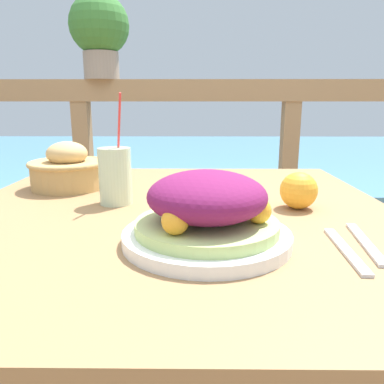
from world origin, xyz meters
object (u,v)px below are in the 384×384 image
salad_plate (207,213)px  potted_plant (100,31)px  bread_basket (68,169)px  drink_glass (115,176)px

salad_plate → potted_plant: (-0.42, 1.08, 0.46)m
salad_plate → bread_basket: bearing=131.8°
bread_basket → potted_plant: (-0.07, 0.69, 0.46)m
salad_plate → bread_basket: size_ratio=1.34×
drink_glass → potted_plant: (-0.22, 0.85, 0.44)m
drink_glass → bread_basket: bearing=135.4°
drink_glass → potted_plant: size_ratio=0.71×
bread_basket → drink_glass: bearing=-44.6°
potted_plant → bread_basket: bearing=-84.6°
drink_glass → potted_plant: bearing=104.7°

